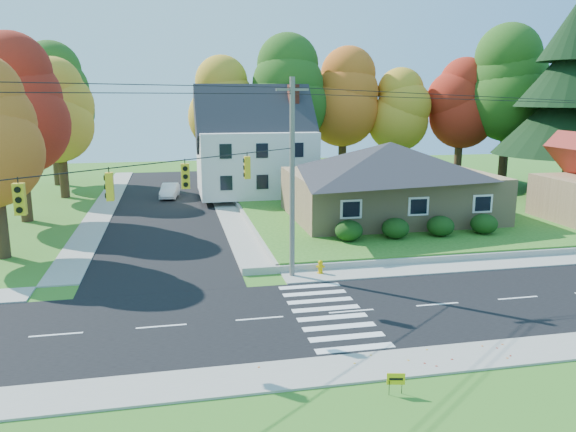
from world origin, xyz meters
name	(u,v)px	position (x,y,z in m)	size (l,w,h in m)	color
ground	(351,312)	(0.00, 0.00, 0.00)	(120.00, 120.00, 0.00)	#3D7923
road_main	(351,311)	(0.00, 0.00, 0.01)	(90.00, 8.00, 0.02)	black
road_cross	(166,206)	(-8.00, 26.00, 0.01)	(8.00, 44.00, 0.02)	black
sidewalk_north	(321,275)	(0.00, 5.00, 0.04)	(90.00, 2.00, 0.08)	#9C9A90
sidewalk_south	(396,364)	(0.00, -5.00, 0.04)	(90.00, 2.00, 0.08)	#9C9A90
lawn	(422,204)	(13.00, 21.00, 0.25)	(30.00, 30.00, 0.50)	#3D7923
ranch_house	(389,179)	(8.00, 16.00, 3.27)	(14.60, 10.60, 5.40)	tan
colonial_house	(255,148)	(0.04, 28.00, 4.58)	(10.40, 8.40, 9.60)	silver
hedge_row	(418,227)	(7.50, 9.80, 1.14)	(10.70, 1.70, 1.27)	#163A10
traffic_infrastructure	(341,189)	(-0.15, 1.35, 5.15)	(38.10, 10.66, 10.00)	#666059
tree_lot_0	(225,104)	(-2.00, 34.00, 8.31)	(6.72, 6.72, 12.51)	#3F2A19
tree_lot_1	(287,91)	(4.00, 33.00, 9.61)	(7.84, 7.84, 14.60)	#3F2A19
tree_lot_2	(343,97)	(10.00, 34.00, 8.96)	(7.28, 7.28, 13.56)	#3F2A19
tree_lot_3	(402,110)	(16.00, 33.00, 7.65)	(6.16, 6.16, 11.47)	#3F2A19
tree_lot_4	(461,104)	(22.00, 32.00, 8.31)	(6.72, 6.72, 12.51)	#3F2A19
tree_lot_5	(509,84)	(26.00, 30.00, 10.27)	(8.40, 8.40, 15.64)	#3F2A19
conifer_east_a	(573,93)	(27.00, 22.00, 9.39)	(12.80, 12.80, 16.96)	#3F2A19
tree_west_1	(16,105)	(-18.00, 22.00, 8.46)	(7.28, 7.28, 13.56)	#3F2A19
tree_west_2	(58,111)	(-17.00, 32.00, 7.81)	(6.72, 6.72, 12.51)	#3F2A19
tree_west_3	(51,96)	(-19.00, 40.00, 9.11)	(7.84, 7.84, 14.60)	#3F2A19
white_car	(170,191)	(-7.63, 29.75, 0.67)	(1.37, 3.92, 1.29)	white
fire_hydrant	(320,268)	(0.02, 5.24, 0.37)	(0.45, 0.35, 0.78)	#D5A100
yard_sign	(396,379)	(-0.79, -6.82, 0.51)	(0.56, 0.15, 0.71)	black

